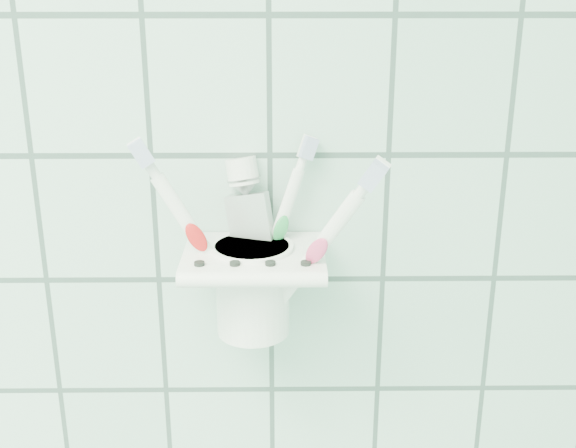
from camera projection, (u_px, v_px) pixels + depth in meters
The scene contains 6 objects.
holder_bracket at pixel (254, 259), 0.65m from camera, with size 0.13×0.10×0.04m.
cup at pixel (253, 285), 0.66m from camera, with size 0.08×0.08×0.09m.
toothbrush_pink at pixel (253, 223), 0.63m from camera, with size 0.10×0.02×0.20m.
toothbrush_blue at pixel (246, 229), 0.65m from camera, with size 0.06×0.04×0.18m.
toothbrush_orange at pixel (261, 218), 0.64m from camera, with size 0.10×0.07×0.20m.
toothpaste_tube at pixel (265, 231), 0.65m from camera, with size 0.06×0.05×0.16m.
Camera 1 is at (0.67, 0.55, 1.54)m, focal length 45.00 mm.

